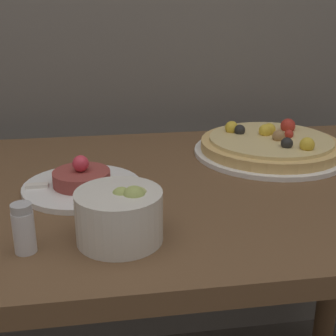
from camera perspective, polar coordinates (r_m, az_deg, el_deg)
The scene contains 5 objects.
dining_table at distance 0.93m, azimuth -1.01°, elevation -8.31°, with size 1.21×0.68×0.73m.
pizza_plate at distance 1.06m, azimuth 12.34°, elevation 2.66°, with size 0.33×0.33×0.07m.
tartare_plate at distance 0.86m, azimuth -10.44°, elevation -1.81°, with size 0.21×0.21×0.07m.
small_bowl at distance 0.67m, azimuth -5.87°, elevation -5.69°, with size 0.13×0.13×0.09m.
salt_shaker at distance 0.67m, azimuth -17.19°, elevation -7.07°, with size 0.03×0.03×0.07m.
Camera 1 is at (-0.11, -0.47, 1.06)m, focal length 50.00 mm.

